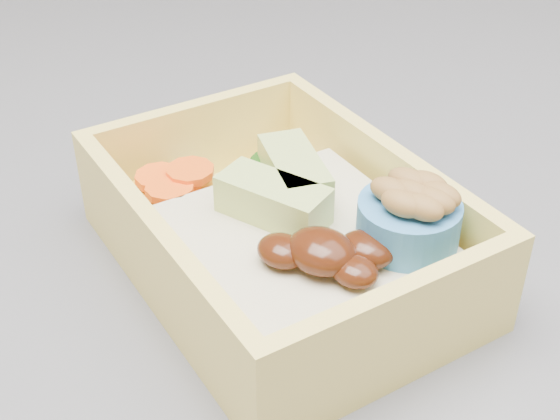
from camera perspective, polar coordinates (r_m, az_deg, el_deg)
The scene contains 1 object.
bento_box at distance 0.41m, azimuth 0.78°, elevation -1.87°, with size 0.25×0.21×0.08m.
Camera 1 is at (0.18, -0.48, 1.19)m, focal length 50.00 mm.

